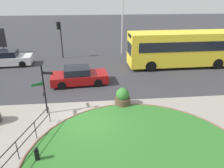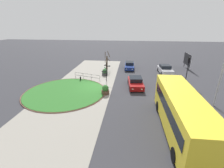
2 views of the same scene
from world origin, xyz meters
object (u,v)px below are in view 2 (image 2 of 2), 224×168
at_px(bus_yellow, 181,113).
at_px(signpost_directional, 106,70).
at_px(bollard_foreground, 80,79).
at_px(traffic_light_near, 188,65).
at_px(billboard_left, 187,60).
at_px(planter_near_signpost, 105,72).
at_px(planter_kerbside, 105,90).
at_px(street_tree_bare, 107,61).
at_px(car_near_lane, 165,70).
at_px(car_far_lane, 135,82).
at_px(car_trailing, 129,65).

bearing_deg(bus_yellow, signpost_directional, 33.60).
distance_m(bollard_foreground, traffic_light_near, 15.89).
distance_m(traffic_light_near, billboard_left, 8.82).
relative_size(bollard_foreground, planter_near_signpost, 0.64).
relative_size(bus_yellow, planter_kerbside, 8.49).
xyz_separation_m(bollard_foreground, street_tree_bare, (-7.02, 3.11, 1.18)).
bearing_deg(car_near_lane, signpost_directional, -66.37).
distance_m(car_far_lane, car_trailing, 9.49).
relative_size(signpost_directional, car_near_lane, 0.72).
bearing_deg(bollard_foreground, billboard_left, 116.55).
bearing_deg(car_near_lane, billboard_left, 123.02).
height_order(traffic_light_near, billboard_left, traffic_light_near).
bearing_deg(signpost_directional, bus_yellow, 34.47).
relative_size(car_trailing, planter_kerbside, 3.88).
distance_m(bus_yellow, traffic_light_near, 12.47).
distance_m(traffic_light_near, planter_kerbside, 12.47).
bearing_deg(car_near_lane, traffic_light_near, 18.99).
relative_size(billboard_left, planter_near_signpost, 3.24).
bearing_deg(car_near_lane, street_tree_bare, -102.85).
height_order(bollard_foreground, car_near_lane, car_near_lane).
height_order(signpost_directional, planter_near_signpost, signpost_directional).
relative_size(bus_yellow, billboard_left, 2.76).
height_order(car_near_lane, car_trailing, car_near_lane).
xyz_separation_m(bus_yellow, street_tree_bare, (-18.01, -8.59, -0.22)).
relative_size(bollard_foreground, car_trailing, 0.16).
height_order(bus_yellow, car_near_lane, bus_yellow).
xyz_separation_m(car_near_lane, planter_kerbside, (9.86, -9.06, -0.14)).
xyz_separation_m(bollard_foreground, traffic_light_near, (-0.78, 15.68, 2.46)).
xyz_separation_m(car_far_lane, planter_kerbside, (2.91, -3.78, -0.10)).
distance_m(bollard_foreground, billboard_left, 20.50).
bearing_deg(bus_yellow, car_far_lane, 18.55).
relative_size(signpost_directional, planter_near_signpost, 2.68).
relative_size(bollard_foreground, bus_yellow, 0.07).
bearing_deg(bollard_foreground, traffic_light_near, 92.85).
bearing_deg(signpost_directional, planter_kerbside, 7.41).
bearing_deg(bollard_foreground, planter_kerbside, 46.32).
distance_m(billboard_left, planter_kerbside, 19.29).
relative_size(car_far_lane, car_trailing, 0.97).
height_order(traffic_light_near, street_tree_bare, traffic_light_near).
distance_m(car_trailing, planter_near_signpost, 6.32).
bearing_deg(bus_yellow, car_trailing, 12.02).
relative_size(bus_yellow, street_tree_bare, 2.89).
distance_m(signpost_directional, planter_kerbside, 4.84).
bearing_deg(planter_near_signpost, car_near_lane, 102.77).
xyz_separation_m(car_near_lane, car_far_lane, (6.95, -5.27, -0.05)).
distance_m(bus_yellow, billboard_left, 21.18).
height_order(car_far_lane, car_trailing, car_far_lane).
distance_m(bus_yellow, car_trailing, 19.52).
distance_m(traffic_light_near, planter_near_signpost, 12.85).
height_order(car_far_lane, planter_near_signpost, car_far_lane).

